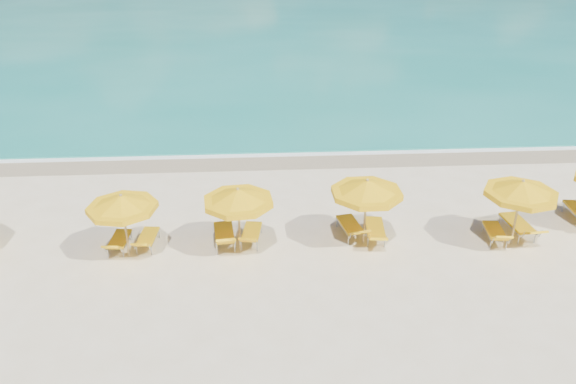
{
  "coord_description": "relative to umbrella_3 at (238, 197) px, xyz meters",
  "views": [
    {
      "loc": [
        -1.09,
        -16.44,
        10.1
      ],
      "look_at": [
        0.0,
        1.5,
        1.2
      ],
      "focal_mm": 35.0,
      "sensor_mm": 36.0,
      "label": 1
    }
  ],
  "objects": [
    {
      "name": "whitecap_far",
      "position": [
        9.71,
        24.42,
        -2.01
      ],
      "size": [
        18.0,
        0.3,
        0.05
      ],
      "primitive_type": "cube",
      "color": "white",
      "rests_on": "ground"
    },
    {
      "name": "lounger_3_right",
      "position": [
        0.38,
        0.53,
        -1.79
      ],
      "size": [
        0.82,
        1.84,
        0.79
      ],
      "rotation": [
        0.0,
        0.0,
        -0.14
      ],
      "color": "#A5A8AD",
      "rests_on": "ground"
    },
    {
      "name": "lounger_2_left",
      "position": [
        -4.04,
        0.36,
        -1.8
      ],
      "size": [
        0.65,
        1.71,
        0.74
      ],
      "rotation": [
        0.0,
        0.0,
        -0.06
      ],
      "color": "#A5A8AD",
      "rests_on": "ground"
    },
    {
      "name": "ground_plane",
      "position": [
        1.71,
        0.42,
        -2.01
      ],
      "size": [
        120.0,
        120.0,
        0.0
      ],
      "primitive_type": "plane",
      "color": "beige"
    },
    {
      "name": "lounger_2_right",
      "position": [
        -3.13,
        0.48,
        -1.81
      ],
      "size": [
        0.69,
        1.72,
        0.72
      ],
      "rotation": [
        0.0,
        0.0,
        -0.08
      ],
      "color": "#A5A8AD",
      "rests_on": "ground"
    },
    {
      "name": "umbrella_4",
      "position": [
        4.19,
        0.24,
        0.07
      ],
      "size": [
        3.17,
        3.17,
        2.44
      ],
      "rotation": [
        0.0,
        0.0,
        0.42
      ],
      "color": "tan",
      "rests_on": "ground"
    },
    {
      "name": "lounger_4_left",
      "position": [
        3.84,
        0.79,
        -1.78
      ],
      "size": [
        0.94,
        1.95,
        0.8
      ],
      "rotation": [
        0.0,
        0.0,
        0.18
      ],
      "color": "#A5A8AD",
      "rests_on": "ground"
    },
    {
      "name": "lounger_5_right",
      "position": [
        9.69,
        0.48,
        -1.76
      ],
      "size": [
        0.85,
        2.1,
        0.84
      ],
      "rotation": [
        0.0,
        0.0,
        0.09
      ],
      "color": "#A5A8AD",
      "rests_on": "ground"
    },
    {
      "name": "umbrella_2",
      "position": [
        -3.65,
        -0.08,
        -0.06
      ],
      "size": [
        2.66,
        2.66,
        2.29
      ],
      "rotation": [
        0.0,
        0.0,
        0.2
      ],
      "color": "tan",
      "rests_on": "ground"
    },
    {
      "name": "lounger_4_right",
      "position": [
        4.65,
        0.55,
        -1.78
      ],
      "size": [
        0.82,
        2.0,
        0.7
      ],
      "rotation": [
        0.0,
        0.0,
        -0.11
      ],
      "color": "#A5A8AD",
      "rests_on": "ground"
    },
    {
      "name": "lounger_5_left",
      "position": [
        8.72,
        0.13,
        -1.8
      ],
      "size": [
        0.78,
        1.77,
        0.78
      ],
      "rotation": [
        0.0,
        0.0,
        -0.12
      ],
      "color": "#A5A8AD",
      "rests_on": "ground"
    },
    {
      "name": "foam_line",
      "position": [
        1.71,
        8.62,
        -2.01
      ],
      "size": [
        120.0,
        1.2,
        0.03
      ],
      "primitive_type": "cube",
      "color": "white",
      "rests_on": "ground"
    },
    {
      "name": "wet_sand_band",
      "position": [
        1.71,
        7.82,
        -2.01
      ],
      "size": [
        120.0,
        2.6,
        0.01
      ],
      "primitive_type": "cube",
      "color": "tan",
      "rests_on": "ground"
    },
    {
      "name": "ocean",
      "position": [
        1.71,
        48.42,
        -2.01
      ],
      "size": [
        120.0,
        80.0,
        0.3
      ],
      "primitive_type": "cube",
      "color": "#167C6E",
      "rests_on": "ground"
    },
    {
      "name": "umbrella_3",
      "position": [
        0.0,
        0.0,
        0.0
      ],
      "size": [
        2.9,
        2.9,
        2.36
      ],
      "rotation": [
        0.0,
        0.0,
        -0.29
      ],
      "color": "tan",
      "rests_on": "ground"
    },
    {
      "name": "umbrella_5",
      "position": [
        9.22,
        -0.12,
        0.07
      ],
      "size": [
        2.72,
        2.72,
        2.44
      ],
      "rotation": [
        0.0,
        0.0,
        -0.14
      ],
      "color": "tan",
      "rests_on": "ground"
    },
    {
      "name": "whitecap_near",
      "position": [
        -4.29,
        17.42,
        -2.01
      ],
      "size": [
        14.0,
        0.36,
        0.05
      ],
      "primitive_type": "cube",
      "color": "white",
      "rests_on": "ground"
    },
    {
      "name": "lounger_3_left",
      "position": [
        -0.54,
        0.46,
        -1.77
      ],
      "size": [
        0.87,
        2.02,
        0.89
      ],
      "rotation": [
        0.0,
        0.0,
        0.11
      ],
      "color": "#A5A8AD",
      "rests_on": "ground"
    }
  ]
}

